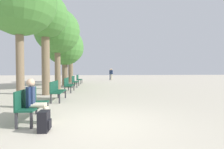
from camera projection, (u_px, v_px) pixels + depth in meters
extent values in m
plane|color=beige|center=(98.00, 124.00, 4.74)|extent=(80.00, 80.00, 0.00)
cube|color=#144733|center=(34.00, 106.00, 5.05)|extent=(0.45, 1.51, 0.04)
cube|color=#144733|center=(27.00, 97.00, 5.02)|extent=(0.04, 1.51, 0.47)
cube|color=#38383D|center=(31.00, 120.00, 4.36)|extent=(0.06, 0.06, 0.41)
cube|color=#38383D|center=(48.00, 108.00, 5.78)|extent=(0.06, 0.06, 0.41)
cube|color=#38383D|center=(16.00, 121.00, 4.33)|extent=(0.06, 0.06, 0.41)
cube|color=#38383D|center=(36.00, 108.00, 5.75)|extent=(0.06, 0.06, 0.41)
cube|color=#144733|center=(59.00, 92.00, 8.27)|extent=(0.45, 1.51, 0.04)
cube|color=#144733|center=(54.00, 86.00, 8.25)|extent=(0.04, 1.51, 0.47)
cube|color=#38383D|center=(59.00, 99.00, 7.59)|extent=(0.06, 0.06, 0.41)
cube|color=#38383D|center=(65.00, 94.00, 9.00)|extent=(0.06, 0.06, 0.41)
cube|color=#38383D|center=(51.00, 99.00, 7.56)|extent=(0.06, 0.06, 0.41)
cube|color=#38383D|center=(58.00, 94.00, 8.97)|extent=(0.06, 0.06, 0.41)
cube|color=#144733|center=(70.00, 85.00, 11.50)|extent=(0.45, 1.51, 0.04)
cube|color=#144733|center=(66.00, 81.00, 11.47)|extent=(0.04, 1.51, 0.47)
cube|color=#38383D|center=(71.00, 90.00, 10.81)|extent=(0.06, 0.06, 0.41)
cube|color=#38383D|center=(74.00, 88.00, 12.23)|extent=(0.06, 0.06, 0.41)
cube|color=#38383D|center=(65.00, 90.00, 10.78)|extent=(0.06, 0.06, 0.41)
cube|color=#38383D|center=(69.00, 88.00, 12.20)|extent=(0.06, 0.06, 0.41)
cube|color=#144733|center=(76.00, 82.00, 14.72)|extent=(0.45, 1.51, 0.04)
cube|color=#144733|center=(73.00, 79.00, 14.70)|extent=(0.04, 1.51, 0.47)
cube|color=#38383D|center=(77.00, 85.00, 14.04)|extent=(0.06, 0.06, 0.41)
cube|color=#38383D|center=(79.00, 84.00, 15.45)|extent=(0.06, 0.06, 0.41)
cube|color=#38383D|center=(72.00, 85.00, 14.00)|extent=(0.06, 0.06, 0.41)
cube|color=#38383D|center=(75.00, 84.00, 15.42)|extent=(0.06, 0.06, 0.41)
cube|color=#144733|center=(80.00, 80.00, 17.94)|extent=(0.45, 1.51, 0.04)
cube|color=#144733|center=(78.00, 77.00, 17.92)|extent=(0.04, 1.51, 0.47)
cube|color=#38383D|center=(81.00, 82.00, 17.26)|extent=(0.06, 0.06, 0.41)
cube|color=#38383D|center=(82.00, 81.00, 18.67)|extent=(0.06, 0.06, 0.41)
cube|color=#38383D|center=(77.00, 82.00, 17.23)|extent=(0.06, 0.06, 0.41)
cube|color=#38383D|center=(79.00, 81.00, 18.64)|extent=(0.06, 0.06, 0.41)
cylinder|color=#7A664C|center=(20.00, 63.00, 6.75)|extent=(0.29, 0.29, 3.43)
cylinder|color=#7A664C|center=(46.00, 61.00, 10.10)|extent=(0.45, 0.45, 3.89)
sphere|color=#478438|center=(45.00, 15.00, 10.02)|extent=(2.58, 2.58, 2.58)
cylinder|color=#7A664C|center=(58.00, 66.00, 13.12)|extent=(0.42, 0.42, 3.44)
sphere|color=#478438|center=(57.00, 31.00, 13.04)|extent=(3.35, 3.35, 3.35)
cylinder|color=#7A664C|center=(65.00, 71.00, 16.04)|extent=(0.52, 0.52, 2.64)
sphere|color=#478438|center=(65.00, 46.00, 15.98)|extent=(3.44, 3.44, 3.44)
cylinder|color=#7A664C|center=(71.00, 69.00, 19.50)|extent=(0.52, 0.52, 2.98)
sphere|color=#478438|center=(70.00, 49.00, 19.43)|extent=(2.90, 2.90, 2.90)
cylinder|color=beige|center=(38.00, 106.00, 4.69)|extent=(0.40, 0.12, 0.12)
cylinder|color=beige|center=(45.00, 116.00, 4.72)|extent=(0.12, 0.12, 0.45)
cylinder|color=beige|center=(39.00, 105.00, 4.83)|extent=(0.40, 0.12, 0.12)
cylinder|color=beige|center=(47.00, 114.00, 4.86)|extent=(0.12, 0.12, 0.45)
cube|color=navy|center=(31.00, 97.00, 4.74)|extent=(0.18, 0.21, 0.56)
cylinder|color=navy|center=(29.00, 97.00, 4.62)|extent=(0.08, 0.08, 0.51)
cylinder|color=navy|center=(32.00, 95.00, 4.86)|extent=(0.08, 0.08, 0.51)
sphere|color=tan|center=(31.00, 83.00, 4.73)|extent=(0.21, 0.21, 0.21)
cube|color=black|center=(44.00, 121.00, 4.15)|extent=(0.22, 0.33, 0.49)
cube|color=black|center=(50.00, 124.00, 4.16)|extent=(0.04, 0.23, 0.22)
cylinder|color=beige|center=(111.00, 77.00, 24.24)|extent=(0.12, 0.12, 0.79)
cylinder|color=beige|center=(112.00, 77.00, 24.25)|extent=(0.12, 0.12, 0.79)
cube|color=navy|center=(112.00, 72.00, 24.22)|extent=(0.22, 0.25, 0.56)
cylinder|color=navy|center=(111.00, 72.00, 24.21)|extent=(0.08, 0.08, 0.53)
cylinder|color=navy|center=(112.00, 72.00, 24.23)|extent=(0.08, 0.08, 0.53)
sphere|color=tan|center=(112.00, 69.00, 24.21)|extent=(0.21, 0.21, 0.21)
cylinder|color=#384260|center=(110.00, 77.00, 24.28)|extent=(0.12, 0.12, 0.79)
cylinder|color=#384260|center=(111.00, 77.00, 24.30)|extent=(0.12, 0.12, 0.79)
cube|color=navy|center=(110.00, 72.00, 24.27)|extent=(0.21, 0.24, 0.56)
cylinder|color=navy|center=(110.00, 72.00, 24.26)|extent=(0.08, 0.08, 0.53)
cylinder|color=navy|center=(111.00, 72.00, 24.28)|extent=(0.08, 0.08, 0.53)
sphere|color=beige|center=(110.00, 69.00, 24.26)|extent=(0.21, 0.21, 0.21)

